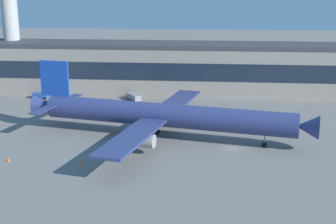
% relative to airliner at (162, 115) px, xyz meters
% --- Properties ---
extents(ground_plane, '(600.00, 600.00, 0.00)m').
position_rel_airliner_xyz_m(ground_plane, '(15.39, -5.98, -5.25)').
color(ground_plane, slate).
extents(terminal_building, '(191.25, 16.75, 15.99)m').
position_rel_airliner_xyz_m(terminal_building, '(15.39, 47.92, 2.77)').
color(terminal_building, gray).
rests_on(terminal_building, ground_plane).
extents(airliner, '(65.48, 56.79, 16.24)m').
position_rel_airliner_xyz_m(airliner, '(0.00, 0.00, 0.00)').
color(airliner, navy).
rests_on(airliner, ground_plane).
extents(control_tower, '(9.87, 9.87, 38.00)m').
position_rel_airliner_xyz_m(control_tower, '(-55.84, 51.23, 18.07)').
color(control_tower, '#B7B7B2').
rests_on(control_tower, ground_plane).
extents(pushback_tractor, '(4.98, 2.95, 1.75)m').
position_rel_airliner_xyz_m(pushback_tractor, '(-41.22, 35.71, -4.20)').
color(pushback_tractor, '#2651A5').
rests_on(pushback_tractor, ground_plane).
extents(belt_loader, '(5.24, 6.42, 1.95)m').
position_rel_airliner_xyz_m(belt_loader, '(-12.39, 35.32, -4.10)').
color(belt_loader, gray).
rests_on(belt_loader, ground_plane).
extents(traffic_cone_0, '(0.58, 0.58, 0.72)m').
position_rel_airliner_xyz_m(traffic_cone_0, '(-28.24, -17.92, -4.89)').
color(traffic_cone_0, '#F2590C').
rests_on(traffic_cone_0, ground_plane).
extents(traffic_cone_1, '(0.53, 0.53, 0.66)m').
position_rel_airliner_xyz_m(traffic_cone_1, '(-13.88, -17.60, -4.92)').
color(traffic_cone_1, '#F2590C').
rests_on(traffic_cone_1, ground_plane).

